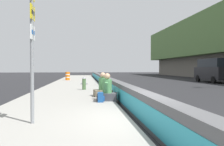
{
  "coord_description": "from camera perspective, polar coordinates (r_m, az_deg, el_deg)",
  "views": [
    {
      "loc": [
        -6.19,
        1.73,
        1.54
      ],
      "look_at": [
        9.39,
        -0.12,
        1.21
      ],
      "focal_mm": 37.11,
      "sensor_mm": 36.0,
      "label": 1
    }
  ],
  "objects": [
    {
      "name": "backpack",
      "position": [
        9.61,
        -2.8,
        -6.01
      ],
      "size": [
        0.32,
        0.28,
        0.4
      ],
      "color": "navy",
      "rests_on": "sidewalk_strip"
    },
    {
      "name": "ground_plane",
      "position": [
        6.61,
        8.8,
        -12.29
      ],
      "size": [
        160.0,
        160.0,
        0.0
      ],
      "primitive_type": "plane",
      "color": "#232326",
      "rests_on": "ground"
    },
    {
      "name": "construction_barrel",
      "position": [
        27.65,
        -10.88,
        -0.74
      ],
      "size": [
        0.54,
        0.54,
        0.95
      ],
      "color": "orange",
      "rests_on": "sidewalk_strip"
    },
    {
      "name": "parked_car_fourth",
      "position": [
        27.19,
        23.78,
        0.7
      ],
      "size": [
        5.12,
        2.14,
        2.56
      ],
      "color": "black",
      "rests_on": "ground_plane"
    },
    {
      "name": "route_sign_post",
      "position": [
        6.22,
        -19.09,
        7.54
      ],
      "size": [
        0.44,
        0.09,
        3.6
      ],
      "color": "gray",
      "rests_on": "sidewalk_strip"
    },
    {
      "name": "seated_person_foreground",
      "position": [
        10.12,
        -1.19,
        -4.65
      ],
      "size": [
        0.86,
        0.96,
        1.18
      ],
      "color": "#424247",
      "rests_on": "sidewalk_strip"
    },
    {
      "name": "sidewalk_strip",
      "position": [
        6.43,
        -15.16,
        -12.07
      ],
      "size": [
        80.0,
        4.4,
        0.14
      ],
      "primitive_type": "cube",
      "color": "gray",
      "rests_on": "ground_plane"
    },
    {
      "name": "seated_person_middle",
      "position": [
        11.55,
        -2.28,
        -3.91
      ],
      "size": [
        0.83,
        0.94,
        1.19
      ],
      "color": "#706651",
      "rests_on": "sidewalk_strip"
    },
    {
      "name": "jersey_barrier",
      "position": [
        6.52,
        8.78,
        -8.67
      ],
      "size": [
        76.0,
        0.45,
        0.85
      ],
      "color": "#545456",
      "rests_on": "ground_plane"
    },
    {
      "name": "fire_hydrant",
      "position": [
        15.17,
        -6.9,
        -2.41
      ],
      "size": [
        0.26,
        0.46,
        0.88
      ],
      "color": "#47663D",
      "rests_on": "sidewalk_strip"
    }
  ]
}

